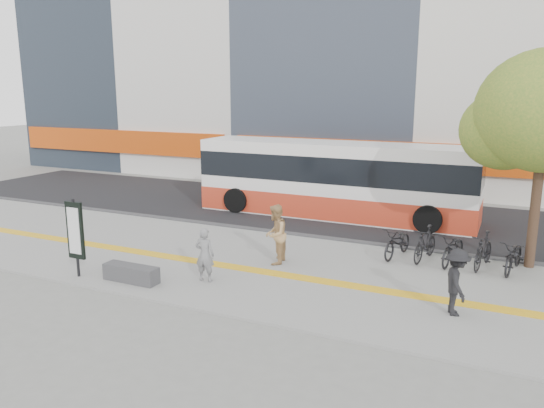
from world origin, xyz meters
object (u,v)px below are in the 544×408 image
at_px(pedestrian_tan, 275,234).
at_px(signboard, 75,232).
at_px(pedestrian_dark, 457,282).
at_px(bus, 334,182).
at_px(bench, 131,273).
at_px(seated_woman, 205,255).
at_px(street_tree, 544,114).

bearing_deg(pedestrian_tan, signboard, -60.94).
bearing_deg(pedestrian_dark, bus, 14.81).
relative_size(bench, pedestrian_dark, 1.02).
bearing_deg(signboard, pedestrian_tan, 36.52).
bearing_deg(seated_woman, pedestrian_dark, 178.00).
height_order(bench, pedestrian_tan, pedestrian_tan).
height_order(bench, pedestrian_dark, pedestrian_dark).
bearing_deg(street_tree, bench, -148.38).
distance_m(bench, signboard, 1.94).
xyz_separation_m(street_tree, pedestrian_dark, (-1.58, -4.56, -3.65)).
relative_size(bus, pedestrian_tan, 6.31).
xyz_separation_m(bus, pedestrian_tan, (0.39, -6.67, -0.50)).
bearing_deg(pedestrian_tan, bus, 175.91).
distance_m(bench, pedestrian_dark, 8.35).
distance_m(street_tree, bus, 8.69).
xyz_separation_m(signboard, pedestrian_dark, (9.80, 1.77, -0.50)).
distance_m(street_tree, pedestrian_tan, 8.28).
bearing_deg(bench, bus, 75.45).
relative_size(signboard, street_tree, 0.35).
xyz_separation_m(bench, pedestrian_dark, (8.20, 1.46, 0.56)).
bearing_deg(street_tree, signboard, -150.93).
bearing_deg(seated_woman, pedestrian_tan, -124.44).
bearing_deg(pedestrian_tan, seated_woman, -34.73).
height_order(bench, bus, bus).
relative_size(bench, signboard, 0.73).
distance_m(street_tree, pedestrian_dark, 6.05).
xyz_separation_m(street_tree, pedestrian_tan, (-6.87, -2.99, -3.54)).
xyz_separation_m(street_tree, bus, (-7.26, 3.68, -3.04)).
xyz_separation_m(signboard, bus, (4.12, 10.01, 0.11)).
distance_m(bench, bus, 10.09).
height_order(bus, pedestrian_tan, bus).
bearing_deg(bus, pedestrian_dark, -55.42).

